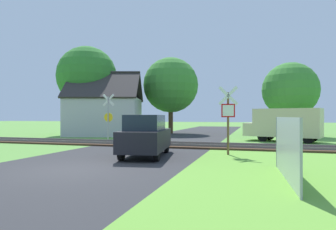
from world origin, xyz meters
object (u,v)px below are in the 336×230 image
(house, at_px, (106,115))
(fence_panel, at_px, (286,148))
(tree_right, at_px, (290,90))
(crossing_sign_far, at_px, (108,115))
(parked_car, at_px, (146,136))
(mail_truck, at_px, (285,123))
(tree_center, at_px, (171,85))
(stop_sign_near, at_px, (228,115))
(tree_left, at_px, (87,76))

(house, relative_size, fence_panel, 1.96)
(tree_right, bearing_deg, house, -169.59)
(crossing_sign_far, height_order, parked_car, crossing_sign_far)
(crossing_sign_far, relative_size, fence_panel, 0.80)
(tree_right, relative_size, mail_truck, 1.22)
(crossing_sign_far, distance_m, parked_car, 9.00)
(tree_center, xyz_separation_m, fence_panel, (9.01, -20.28, -4.01))
(stop_sign_near, xyz_separation_m, crossing_sign_far, (-8.82, 5.51, 0.06))
(house, xyz_separation_m, fence_panel, (14.07, -16.10, -1.02))
(stop_sign_near, xyz_separation_m, tree_center, (-7.03, 15.44, 3.08))
(tree_right, relative_size, fence_panel, 1.53)
(tree_left, height_order, parked_car, tree_left)
(house, height_order, tree_left, tree_left)
(tree_center, distance_m, mail_truck, 12.98)
(stop_sign_near, relative_size, tree_right, 0.48)
(house, bearing_deg, tree_right, -5.67)
(mail_truck, distance_m, parked_car, 11.64)
(fence_panel, bearing_deg, crossing_sign_far, 43.39)
(tree_left, distance_m, parked_car, 17.84)
(tree_center, bearing_deg, tree_left, -152.85)
(crossing_sign_far, xyz_separation_m, tree_left, (-5.51, 6.18, 3.71))
(stop_sign_near, relative_size, mail_truck, 0.59)
(tree_center, relative_size, mail_truck, 1.46)
(parked_car, bearing_deg, fence_panel, -40.47)
(tree_left, relative_size, fence_panel, 2.02)
(stop_sign_near, distance_m, crossing_sign_far, 10.40)
(tree_center, bearing_deg, crossing_sign_far, -100.21)
(house, height_order, mail_truck, house)
(mail_truck, relative_size, parked_car, 1.25)
(house, bearing_deg, fence_panel, -64.92)
(stop_sign_near, height_order, tree_right, tree_right)
(crossing_sign_far, xyz_separation_m, parked_car, (5.49, -7.07, -0.95))
(stop_sign_near, distance_m, house, 16.53)
(tree_center, xyz_separation_m, tree_left, (-7.29, -3.74, 0.70))
(crossing_sign_far, xyz_separation_m, fence_panel, (10.80, -10.36, -0.99))
(house, bearing_deg, tree_center, 23.46)
(tree_left, bearing_deg, house, -11.17)
(house, distance_m, parked_car, 15.55)
(tree_right, height_order, tree_center, tree_center)
(house, xyz_separation_m, tree_center, (5.06, 4.18, 2.99))
(house, distance_m, tree_right, 16.58)
(tree_right, height_order, mail_truck, tree_right)
(tree_center, bearing_deg, tree_right, -6.20)
(tree_right, bearing_deg, mail_truck, -99.27)
(parked_car, bearing_deg, tree_center, 93.57)
(tree_left, bearing_deg, crossing_sign_far, -48.32)
(crossing_sign_far, bearing_deg, parked_car, -57.53)
(house, height_order, fence_panel, house)
(mail_truck, relative_size, fence_panel, 1.26)
(mail_truck, bearing_deg, house, 97.07)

